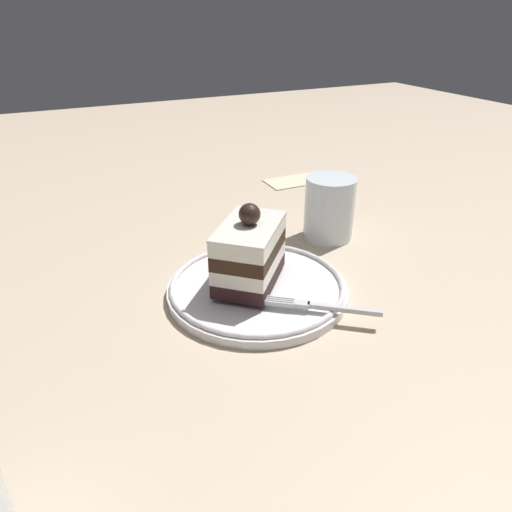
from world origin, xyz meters
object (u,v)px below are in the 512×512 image
(dessert_plate, at_px, (256,286))
(drink_glass_near, at_px, (329,211))
(folded_napkin, at_px, (295,180))
(cake_slice, at_px, (249,252))
(fork, at_px, (319,306))

(dessert_plate, relative_size, drink_glass_near, 2.34)
(folded_napkin, bearing_deg, cake_slice, 52.16)
(dessert_plate, height_order, cake_slice, cake_slice)
(cake_slice, xyz_separation_m, fork, (-0.04, 0.08, -0.03))
(dessert_plate, xyz_separation_m, drink_glass_near, (-0.15, -0.08, 0.03))
(cake_slice, xyz_separation_m, folded_napkin, (-0.23, -0.30, -0.05))
(cake_slice, relative_size, fork, 1.11)
(drink_glass_near, relative_size, folded_napkin, 0.80)
(drink_glass_near, distance_m, folded_napkin, 0.23)
(cake_slice, relative_size, folded_napkin, 1.02)
(cake_slice, bearing_deg, dessert_plate, 162.06)
(dessert_plate, xyz_separation_m, fork, (-0.03, 0.08, 0.01))
(fork, bearing_deg, folded_napkin, -117.08)
(dessert_plate, xyz_separation_m, cake_slice, (0.01, -0.00, 0.04))
(cake_slice, distance_m, fork, 0.09)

